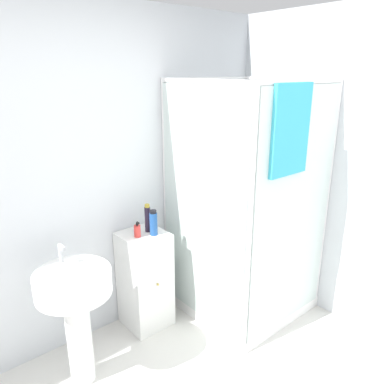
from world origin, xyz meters
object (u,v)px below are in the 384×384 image
(sink, at_px, (75,302))
(shampoo_bottle_blue, at_px, (153,223))
(soap_dispenser, at_px, (137,231))
(shampoo_bottle_tall_black, at_px, (148,218))

(sink, distance_m, shampoo_bottle_blue, 0.81)
(soap_dispenser, relative_size, shampoo_bottle_tall_black, 0.54)
(sink, bearing_deg, shampoo_bottle_tall_black, 18.51)
(soap_dispenser, height_order, shampoo_bottle_blue, shampoo_bottle_blue)
(soap_dispenser, bearing_deg, shampoo_bottle_tall_black, 14.45)
(shampoo_bottle_blue, bearing_deg, sink, -167.38)
(soap_dispenser, bearing_deg, shampoo_bottle_blue, -23.80)
(soap_dispenser, distance_m, shampoo_bottle_blue, 0.14)
(sink, bearing_deg, soap_dispenser, 19.27)
(sink, height_order, shampoo_bottle_tall_black, shampoo_bottle_tall_black)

